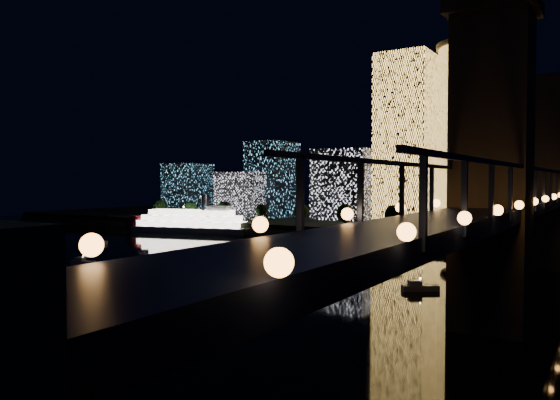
{
  "coord_description": "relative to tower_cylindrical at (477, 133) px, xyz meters",
  "views": [
    {
      "loc": [
        81.73,
        -107.94,
        22.98
      ],
      "look_at": [
        -19.84,
        55.0,
        16.28
      ],
      "focal_mm": 35.0,
      "sensor_mm": 36.0,
      "label": 1
    }
  ],
  "objects": [
    {
      "name": "ground",
      "position": [
        -29.7,
        -133.76,
        -43.2
      ],
      "size": [
        520.0,
        520.0,
        0.0
      ],
      "primitive_type": "plane",
      "color": "black",
      "rests_on": "ground"
    },
    {
      "name": "far_bank",
      "position": [
        -29.7,
        26.24,
        -40.7
      ],
      "size": [
        420.0,
        160.0,
        5.0
      ],
      "primitive_type": "cube",
      "color": "black",
      "rests_on": "ground"
    },
    {
      "name": "seawall",
      "position": [
        -29.7,
        -51.76,
        -41.7
      ],
      "size": [
        420.0,
        6.0,
        3.0
      ],
      "primitive_type": "cube",
      "color": "#6B5E4C",
      "rests_on": "ground"
    },
    {
      "name": "tower_cylindrical",
      "position": [
        0.0,
        0.0,
        0.0
      ],
      "size": [
        34.0,
        34.0,
        76.16
      ],
      "color": "#FFBC51",
      "rests_on": "far_bank"
    },
    {
      "name": "tower_rectangular",
      "position": [
        -30.11,
        -2.31,
        -0.87
      ],
      "size": [
        23.46,
        23.46,
        74.66
      ],
      "primitive_type": "cube",
      "color": "#FFBC51",
      "rests_on": "far_bank"
    },
    {
      "name": "midrise_blocks",
      "position": [
        -93.92,
        -13.69,
        -22.53
      ],
      "size": [
        110.54,
        39.59,
        37.57
      ],
      "color": "silver",
      "rests_on": "far_bank"
    },
    {
      "name": "truss_bridge",
      "position": [
        35.3,
        -130.03,
        -26.96
      ],
      "size": [
        13.0,
        266.0,
        50.0
      ],
      "color": "navy",
      "rests_on": "ground"
    },
    {
      "name": "riverboat",
      "position": [
        -112.19,
        -57.45,
        -38.72
      ],
      "size": [
        59.09,
        24.78,
        17.48
      ],
      "color": "silver",
      "rests_on": "ground"
    },
    {
      "name": "motorboats",
      "position": [
        -32.47,
        -123.24,
        -42.39
      ],
      "size": [
        133.95,
        81.19,
        2.78
      ],
      "color": "silver",
      "rests_on": "ground"
    },
    {
      "name": "esplanade_trees",
      "position": [
        -66.25,
        -45.76,
        -32.73
      ],
      "size": [
        166.14,
        6.96,
        8.98
      ],
      "color": "black",
      "rests_on": "far_bank"
    },
    {
      "name": "street_lamps",
      "position": [
        -63.7,
        -39.76,
        -34.18
      ],
      "size": [
        132.7,
        0.7,
        5.65
      ],
      "color": "black",
      "rests_on": "far_bank"
    }
  ]
}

